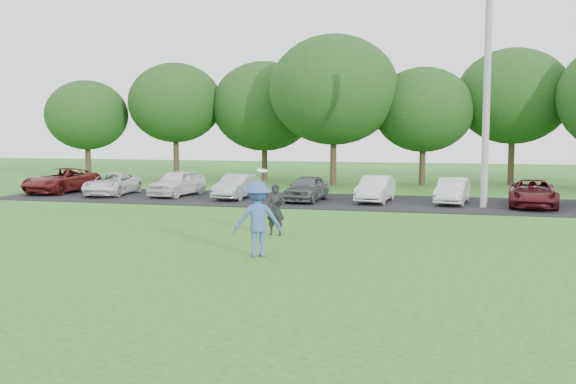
# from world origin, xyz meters

# --- Properties ---
(ground) EXTENTS (100.00, 100.00, 0.00)m
(ground) POSITION_xyz_m (0.00, 0.00, 0.00)
(ground) COLOR #23671D
(ground) RESTS_ON ground
(parking_lot) EXTENTS (32.00, 6.50, 0.03)m
(parking_lot) POSITION_xyz_m (0.00, 13.00, 0.01)
(parking_lot) COLOR black
(parking_lot) RESTS_ON ground
(utility_pole) EXTENTS (0.28, 0.28, 9.10)m
(utility_pole) POSITION_xyz_m (6.00, 12.10, 4.55)
(utility_pole) COLOR #9B9B96
(utility_pole) RESTS_ON ground
(frisbee_player) EXTENTS (1.40, 1.16, 2.21)m
(frisbee_player) POSITION_xyz_m (0.10, 0.10, 0.94)
(frisbee_player) COLOR #385A9E
(frisbee_player) RESTS_ON ground
(camera_bystander) EXTENTS (0.57, 0.42, 1.55)m
(camera_bystander) POSITION_xyz_m (-0.34, 3.34, 0.78)
(camera_bystander) COLOR black
(camera_bystander) RESTS_ON ground
(parked_cars) EXTENTS (30.93, 5.12, 1.25)m
(parked_cars) POSITION_xyz_m (0.26, 12.96, 0.62)
(parked_cars) COLOR #581413
(parked_cars) RESTS_ON parking_lot
(tree_row) EXTENTS (42.39, 9.85, 8.64)m
(tree_row) POSITION_xyz_m (1.51, 22.76, 4.91)
(tree_row) COLOR #38281C
(tree_row) RESTS_ON ground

